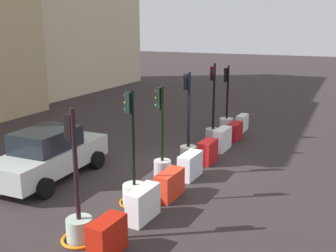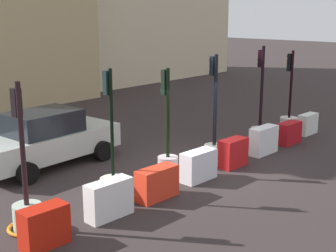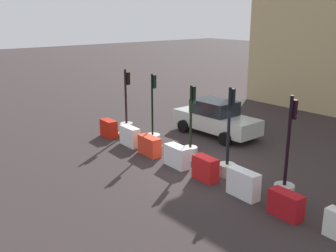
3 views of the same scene
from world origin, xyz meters
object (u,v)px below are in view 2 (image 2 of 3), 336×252
(construction_barrier_3, at_px, (199,166))
(construction_barrier_5, at_px, (264,140))
(car_silver_hatchback, at_px, (47,139))
(traffic_light_4, at_px, (260,128))
(traffic_light_5, at_px, (289,117))
(traffic_light_3, at_px, (214,139))
(construction_barrier_7, at_px, (308,124))
(construction_barrier_0, at_px, (44,227))
(construction_barrier_6, at_px, (289,133))
(traffic_light_1, at_px, (113,181))
(traffic_light_2, at_px, (168,153))
(construction_barrier_4, at_px, (233,153))
(construction_barrier_1, at_px, (109,199))
(traffic_light_0, at_px, (27,206))
(construction_barrier_2, at_px, (157,183))

(construction_barrier_3, distance_m, construction_barrier_5, 3.43)
(car_silver_hatchback, bearing_deg, traffic_light_4, -28.54)
(traffic_light_5, bearing_deg, construction_barrier_3, -173.31)
(traffic_light_5, xyz_separation_m, construction_barrier_5, (-3.38, -0.86, -0.09))
(traffic_light_3, xyz_separation_m, construction_barrier_7, (4.94, -0.85, -0.26))
(traffic_light_3, relative_size, construction_barrier_3, 2.96)
(construction_barrier_0, bearing_deg, construction_barrier_3, 0.55)
(construction_barrier_3, bearing_deg, traffic_light_3, 24.23)
(construction_barrier_6, relative_size, car_silver_hatchback, 0.23)
(traffic_light_1, relative_size, construction_barrier_5, 2.86)
(traffic_light_2, xyz_separation_m, traffic_light_3, (2.13, -0.10, 0.01))
(construction_barrier_7, bearing_deg, construction_barrier_6, -176.42)
(traffic_light_1, bearing_deg, construction_barrier_4, -10.42)
(construction_barrier_3, relative_size, construction_barrier_5, 0.98)
(construction_barrier_1, distance_m, car_silver_hatchback, 4.46)
(traffic_light_0, distance_m, construction_barrier_2, 3.29)
(construction_barrier_6, height_order, car_silver_hatchback, car_silver_hatchback)
(traffic_light_1, bearing_deg, traffic_light_0, 176.17)
(construction_barrier_1, bearing_deg, traffic_light_0, 151.13)
(construction_barrier_1, relative_size, construction_barrier_4, 1.16)
(traffic_light_4, relative_size, construction_barrier_0, 3.54)
(traffic_light_2, height_order, car_silver_hatchback, traffic_light_2)
(traffic_light_0, relative_size, traffic_light_4, 0.94)
(traffic_light_4, bearing_deg, traffic_light_3, 177.15)
(construction_barrier_0, bearing_deg, traffic_light_3, 7.30)
(traffic_light_4, distance_m, construction_barrier_0, 9.60)
(traffic_light_0, relative_size, traffic_light_5, 1.03)
(construction_barrier_5, xyz_separation_m, car_silver_hatchback, (-5.49, 4.32, 0.39))
(construction_barrier_2, bearing_deg, traffic_light_1, 135.89)
(traffic_light_3, height_order, traffic_light_5, traffic_light_3)
(construction_barrier_0, height_order, construction_barrier_7, construction_barrier_0)
(traffic_light_1, height_order, construction_barrier_7, traffic_light_1)
(construction_barrier_5, bearing_deg, construction_barrier_1, 179.49)
(traffic_light_1, bearing_deg, construction_barrier_1, -137.06)
(traffic_light_2, height_order, traffic_light_3, traffic_light_3)
(traffic_light_2, relative_size, traffic_light_5, 0.98)
(traffic_light_2, distance_m, construction_barrier_1, 3.22)
(construction_barrier_1, distance_m, construction_barrier_2, 1.57)
(traffic_light_3, bearing_deg, construction_barrier_6, -16.52)
(construction_barrier_6, bearing_deg, construction_barrier_4, 178.98)
(construction_barrier_3, height_order, construction_barrier_5, construction_barrier_5)
(construction_barrier_4, bearing_deg, construction_barrier_2, 179.95)
(construction_barrier_0, distance_m, construction_barrier_3, 5.11)
(traffic_light_5, distance_m, car_silver_hatchback, 9.53)
(construction_barrier_0, bearing_deg, traffic_light_4, 4.58)
(construction_barrier_0, height_order, construction_barrier_3, construction_barrier_3)
(traffic_light_1, xyz_separation_m, construction_barrier_1, (-0.77, -0.72, -0.04))
(traffic_light_2, relative_size, traffic_light_3, 0.93)
(traffic_light_4, bearing_deg, construction_barrier_7, -17.03)
(traffic_light_1, relative_size, traffic_light_5, 1.05)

